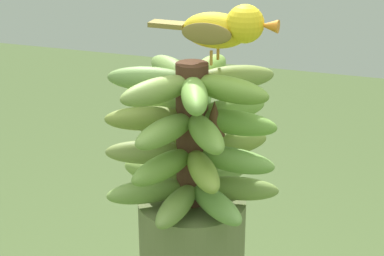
# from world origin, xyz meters

# --- Properties ---
(banana_bunch) EXTENTS (0.30, 0.30, 0.25)m
(banana_bunch) POSITION_xyz_m (-0.00, 0.00, 1.08)
(banana_bunch) COLOR #4C2D1E
(banana_bunch) RESTS_ON banana_tree
(perched_bird) EXTENTS (0.22, 0.07, 0.10)m
(perched_bird) POSITION_xyz_m (-0.05, -0.02, 1.26)
(perched_bird) COLOR #C68933
(perched_bird) RESTS_ON banana_bunch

